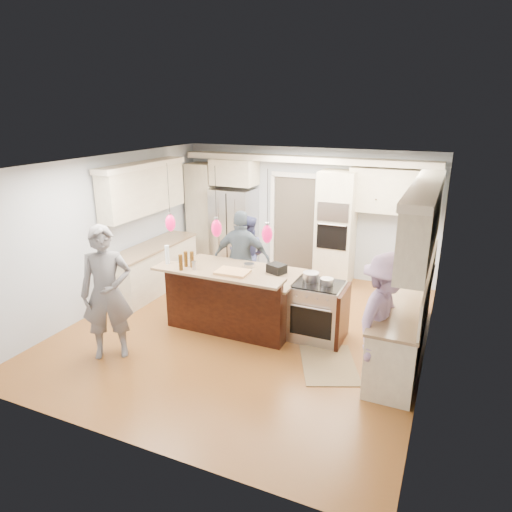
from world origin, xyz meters
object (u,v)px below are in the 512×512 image
(kitchen_island, at_px, (236,297))
(refrigerator, at_px, (234,229))
(person_far_left, at_px, (247,255))
(person_bar_end, at_px, (107,293))
(island_range, at_px, (319,311))

(kitchen_island, bearing_deg, refrigerator, 116.90)
(person_far_left, bearing_deg, person_bar_end, 72.80)
(person_far_left, bearing_deg, kitchen_island, 104.92)
(refrigerator, xyz_separation_m, island_range, (2.71, -2.49, -0.44))
(island_range, distance_m, person_far_left, 2.24)
(island_range, height_order, person_bar_end, person_bar_end)
(kitchen_island, bearing_deg, person_bar_end, -126.43)
(refrigerator, xyz_separation_m, person_bar_end, (0.09, -4.21, 0.08))
(person_bar_end, distance_m, person_far_left, 3.10)
(person_bar_end, bearing_deg, refrigerator, 56.28)
(person_bar_end, height_order, person_far_left, person_bar_end)
(island_range, height_order, person_far_left, person_far_left)
(refrigerator, relative_size, person_bar_end, 0.92)
(refrigerator, distance_m, person_far_left, 1.52)
(kitchen_island, distance_m, person_bar_end, 2.10)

